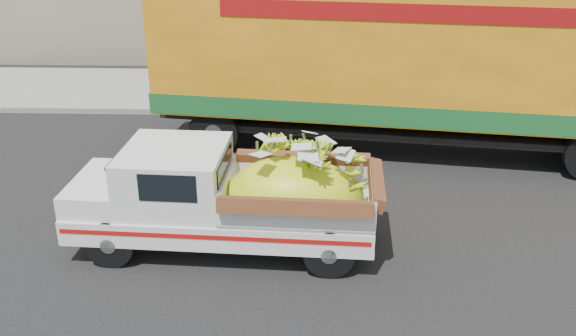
{
  "coord_description": "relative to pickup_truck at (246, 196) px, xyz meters",
  "views": [
    {
      "loc": [
        -0.37,
        -9.22,
        5.55
      ],
      "look_at": [
        -0.73,
        0.73,
        1.21
      ],
      "focal_mm": 40.0,
      "sensor_mm": 36.0,
      "label": 1
    }
  ],
  "objects": [
    {
      "name": "sidewalk",
      "position": [
        1.39,
        9.01,
        -0.86
      ],
      "size": [
        60.0,
        4.0,
        0.14
      ],
      "primitive_type": "cube",
      "color": "gray",
      "rests_on": "ground"
    },
    {
      "name": "ground",
      "position": [
        1.39,
        -0.18,
        -0.93
      ],
      "size": [
        100.0,
        100.0,
        0.0
      ],
      "primitive_type": "plane",
      "color": "black",
      "rests_on": "ground"
    },
    {
      "name": "curb",
      "position": [
        1.39,
        6.91,
        -0.86
      ],
      "size": [
        60.0,
        0.25,
        0.15
      ],
      "primitive_type": "cube",
      "color": "gray",
      "rests_on": "ground"
    },
    {
      "name": "semi_trailer",
      "position": [
        3.53,
        4.46,
        1.19
      ],
      "size": [
        12.06,
        4.15,
        3.8
      ],
      "rotation": [
        0.0,
        0.0,
        -0.14
      ],
      "color": "black",
      "rests_on": "ground"
    },
    {
      "name": "pickup_truck",
      "position": [
        0.0,
        0.0,
        0.0
      ],
      "size": [
        5.04,
        2.06,
        1.74
      ],
      "rotation": [
        0.0,
        0.0,
        -0.05
      ],
      "color": "black",
      "rests_on": "ground"
    }
  ]
}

